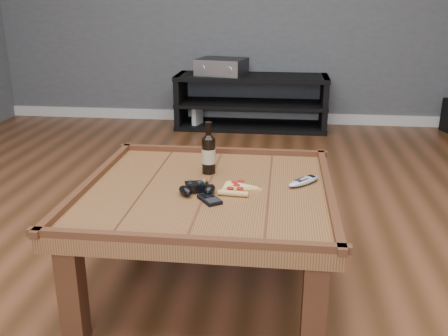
# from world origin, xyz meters

# --- Properties ---
(ground) EXTENTS (6.00, 6.00, 0.00)m
(ground) POSITION_xyz_m (0.00, 0.00, 0.00)
(ground) COLOR #452813
(ground) RESTS_ON ground
(baseboard) EXTENTS (5.00, 0.02, 0.10)m
(baseboard) POSITION_xyz_m (0.00, 2.99, 0.05)
(baseboard) COLOR silver
(baseboard) RESTS_ON ground
(coffee_table) EXTENTS (1.03, 1.03, 0.48)m
(coffee_table) POSITION_xyz_m (0.00, 0.00, 0.39)
(coffee_table) COLOR #513217
(coffee_table) RESTS_ON ground
(media_console) EXTENTS (1.40, 0.45, 0.50)m
(media_console) POSITION_xyz_m (0.00, 2.75, 0.25)
(media_console) COLOR black
(media_console) RESTS_ON ground
(beer_bottle) EXTENTS (0.06, 0.06, 0.23)m
(beer_bottle) POSITION_xyz_m (-0.02, 0.18, 0.54)
(beer_bottle) COLOR black
(beer_bottle) RESTS_ON coffee_table
(game_controller) EXTENTS (0.16, 0.13, 0.04)m
(game_controller) POSITION_xyz_m (-0.03, -0.06, 0.47)
(game_controller) COLOR black
(game_controller) RESTS_ON coffee_table
(pizza_slice) EXTENTS (0.15, 0.22, 0.02)m
(pizza_slice) POSITION_xyz_m (0.12, -0.01, 0.46)
(pizza_slice) COLOR tan
(pizza_slice) RESTS_ON coffee_table
(smartphone) EXTENTS (0.11, 0.12, 0.01)m
(smartphone) POSITION_xyz_m (0.03, -0.13, 0.46)
(smartphone) COLOR black
(smartphone) RESTS_ON coffee_table
(remote_control) EXTENTS (0.16, 0.17, 0.03)m
(remote_control) POSITION_xyz_m (0.39, 0.09, 0.46)
(remote_control) COLOR #9FA3AC
(remote_control) RESTS_ON coffee_table
(av_receiver) EXTENTS (0.49, 0.43, 0.15)m
(av_receiver) POSITION_xyz_m (-0.28, 2.74, 0.57)
(av_receiver) COLOR black
(av_receiver) RESTS_ON media_console
(game_console) EXTENTS (0.14, 0.19, 0.21)m
(game_console) POSITION_xyz_m (-0.50, 2.67, 0.10)
(game_console) COLOR slate
(game_console) RESTS_ON ground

